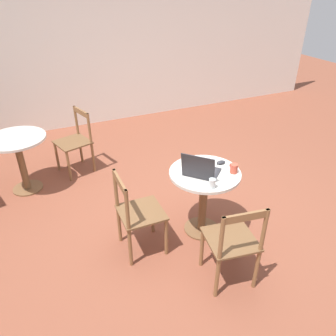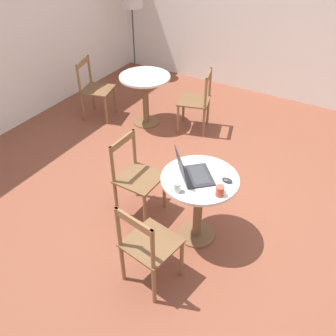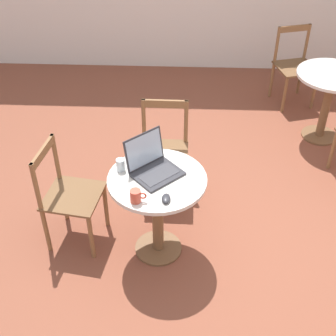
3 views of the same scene
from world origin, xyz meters
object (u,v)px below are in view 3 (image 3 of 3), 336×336
Objects in this scene: cafe_table_mid at (330,90)px; chair_near_back at (164,151)px; laptop at (153,166)px; chair_near_left at (68,196)px; drinking_glass at (120,165)px; chair_mid_back at (294,66)px; mouse at (166,199)px; mug at (136,196)px; cafe_table_near at (157,197)px.

chair_near_back is (-1.64, -0.97, -0.11)m from cafe_table_mid.
laptop is (-0.04, -0.66, 0.35)m from chair_near_back.
chair_near_left is at bearing -139.30° from chair_near_back.
drinking_glass is at bearing 176.50° from laptop.
cafe_table_mid is 0.85× the size of chair_mid_back.
cafe_table_mid is 0.80m from chair_mid_back.
chair_mid_back is 3.04m from mouse.
drinking_glass is at bearing -3.86° from chair_near_left.
cafe_table_mid is 6.62× the size of mug.
cafe_table_near is at bearing 63.45° from mug.
mouse is at bearing -71.95° from cafe_table_near.
cafe_table_near is 0.85× the size of chair_mid_back.
cafe_table_near is 8.00× the size of drinking_glass.
chair_near_back is 0.75m from laptop.
cafe_table_mid is 2.52m from drinking_glass.
chair_near_back is at bearing 89.14° from cafe_table_near.
cafe_table_near is 0.36m from mug.
chair_near_left is 0.77m from mug.
chair_near_left is 0.56m from drinking_glass.
cafe_table_near is 0.73m from chair_near_left.
mug is at bearing -32.07° from chair_near_left.
drinking_glass is (-1.71, -2.38, 0.34)m from chair_mid_back.
chair_near_left is (-0.72, -0.62, 0.00)m from chair_near_back.
cafe_table_near is 1.00× the size of cafe_table_mid.
chair_near_back is at bearing 86.33° from laptop.
chair_mid_back reaches higher than cafe_table_mid.
drinking_glass is at bearing 137.64° from mouse.
cafe_table_near is at bearing -65.52° from laptop.
chair_near_back is 1.05m from mug.
mouse is (0.79, -0.35, 0.31)m from chair_near_left.
cafe_table_mid is 7.48× the size of mouse.
cafe_table_mid is at bearing 45.82° from cafe_table_near.
cafe_table_near is at bearing -17.18° from drinking_glass.
cafe_table_near is 2.37m from cafe_table_mid.
drinking_glass is at bearing -139.97° from cafe_table_mid.
chair_mid_back is (2.15, 2.35, 0.00)m from chair_near_left.
chair_near_left reaches higher than drinking_glass.
chair_near_back is 0.95m from chair_near_left.
cafe_table_mid is at bearing 47.67° from mug.
cafe_table_mid is 8.00× the size of drinking_glass.
cafe_table_mid is 1.91m from chair_near_back.
chair_mid_back is 2.83m from laptop.
drinking_glass reaches higher than cafe_table_near.
cafe_table_near and cafe_table_mid have the same top height.
mouse reaches higher than cafe_table_near.
cafe_table_mid is (1.65, 1.70, 0.00)m from cafe_table_near.
chair_near_back is 1.00× the size of chair_near_left.
cafe_table_mid is at bearing -74.34° from chair_mid_back.
chair_near_left is at bearing 147.93° from mug.
chair_near_back is 1.96× the size of laptop.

